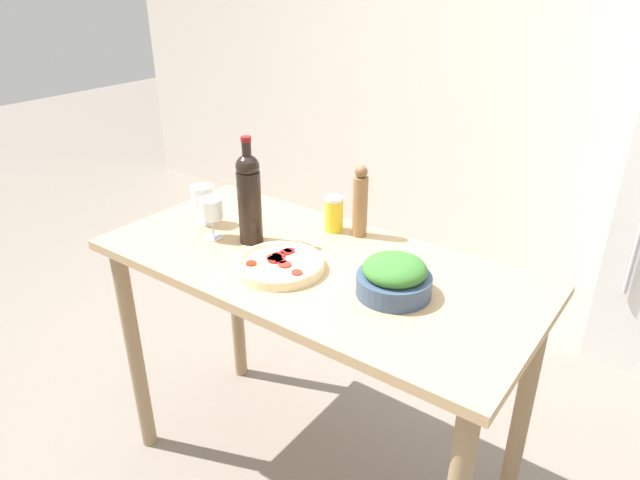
% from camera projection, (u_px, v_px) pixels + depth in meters
% --- Properties ---
extents(ground_plane, '(14.00, 14.00, 0.00)m').
position_uv_depth(ground_plane, '(315.00, 473.00, 2.14)').
color(ground_plane, slate).
extents(wall_back, '(6.40, 0.06, 2.60)m').
position_uv_depth(wall_back, '(541.00, 51.00, 3.04)').
color(wall_back, silver).
rests_on(wall_back, ground_plane).
extents(prep_counter, '(1.37, 0.65, 0.90)m').
position_uv_depth(prep_counter, '(314.00, 301.00, 1.81)').
color(prep_counter, tan).
rests_on(prep_counter, ground_plane).
extents(wine_bottle, '(0.08, 0.08, 0.35)m').
position_uv_depth(wine_bottle, '(249.00, 196.00, 1.80)').
color(wine_bottle, black).
rests_on(wine_bottle, prep_counter).
extents(wine_glass_near, '(0.08, 0.08, 0.14)m').
position_uv_depth(wine_glass_near, '(211.00, 211.00, 1.85)').
color(wine_glass_near, silver).
rests_on(wine_glass_near, prep_counter).
extents(wine_glass_far, '(0.08, 0.08, 0.14)m').
position_uv_depth(wine_glass_far, '(203.00, 197.00, 1.96)').
color(wine_glass_far, silver).
rests_on(wine_glass_far, prep_counter).
extents(pepper_mill, '(0.05, 0.05, 0.24)m').
position_uv_depth(pepper_mill, '(360.00, 202.00, 1.86)').
color(pepper_mill, olive).
rests_on(pepper_mill, prep_counter).
extents(salad_bowl, '(0.21, 0.21, 0.11)m').
position_uv_depth(salad_bowl, '(394.00, 277.00, 1.55)').
color(salad_bowl, '#384C6B').
rests_on(salad_bowl, prep_counter).
extents(homemade_pizza, '(0.26, 0.26, 0.03)m').
position_uv_depth(homemade_pizza, '(280.00, 264.00, 1.69)').
color(homemade_pizza, beige).
rests_on(homemade_pizza, prep_counter).
extents(salt_canister, '(0.06, 0.06, 0.12)m').
position_uv_depth(salt_canister, '(334.00, 214.00, 1.92)').
color(salt_canister, yellow).
rests_on(salt_canister, prep_counter).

